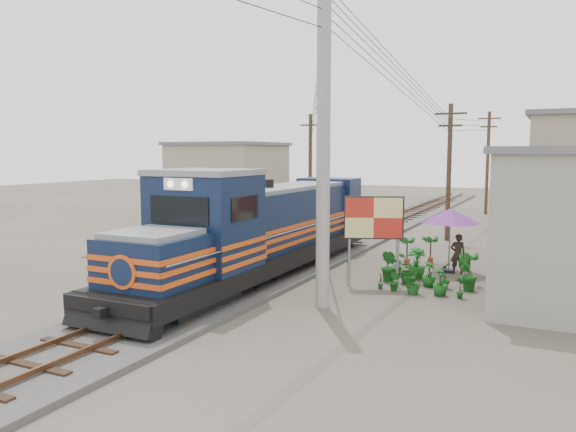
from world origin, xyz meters
The scene contains 14 objects.
ground centered at (0.00, 0.00, 0.00)m, with size 120.00×120.00×0.00m, color #473F35.
ballast centered at (0.00, 10.00, 0.08)m, with size 3.60×70.00×0.16m, color #595651.
track centered at (0.00, 10.00, 0.26)m, with size 1.15×70.00×0.12m.
locomotive centered at (0.00, 2.21, 1.70)m, with size 2.88×15.69×3.89m.
utility_pole_main centered at (3.50, -0.50, 5.00)m, with size 0.40×0.40×10.00m.
wooden_pole_mid centered at (4.50, 14.00, 3.68)m, with size 1.60×0.24×7.00m.
wooden_pole_far centered at (4.80, 28.00, 3.93)m, with size 1.60×0.24×7.50m.
wooden_pole_left centered at (-5.00, 18.00, 3.68)m, with size 1.60×0.24×7.00m.
power_lines centered at (-0.14, 8.49, 7.56)m, with size 9.65×19.00×3.30m.
shophouse_left centered at (-10.00, 16.00, 2.61)m, with size 6.30×6.30×5.20m.
billboard centered at (4.07, 2.62, 2.26)m, with size 1.90×0.83×3.08m.
market_umbrella centered at (5.99, 6.09, 2.15)m, with size 2.87×2.87×2.45m.
vendor centered at (6.33, 5.92, 0.76)m, with size 0.56×0.36×1.52m, color black.
plant_nursery centered at (5.43, 3.43, 0.48)m, with size 3.44×3.07×1.14m.
Camera 1 is at (9.65, -15.48, 4.54)m, focal length 35.00 mm.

